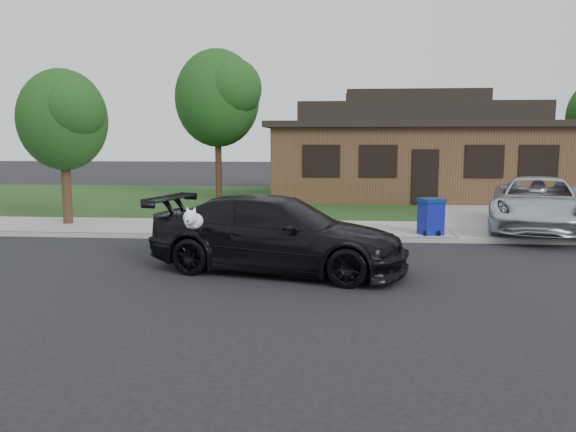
{
  "coord_description": "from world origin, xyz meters",
  "views": [
    {
      "loc": [
        0.61,
        -11.0,
        2.59
      ],
      "look_at": [
        -0.36,
        0.12,
        1.1
      ],
      "focal_mm": 35.0,
      "sensor_mm": 36.0,
      "label": 1
    }
  ],
  "objects": [
    {
      "name": "ground",
      "position": [
        0.0,
        0.0,
        0.0
      ],
      "size": [
        120.0,
        120.0,
        0.0
      ],
      "primitive_type": "plane",
      "color": "black",
      "rests_on": "ground"
    },
    {
      "name": "sidewalk",
      "position": [
        0.0,
        5.0,
        0.06
      ],
      "size": [
        60.0,
        3.0,
        0.12
      ],
      "primitive_type": "cube",
      "color": "gray",
      "rests_on": "ground"
    },
    {
      "name": "curb",
      "position": [
        0.0,
        3.5,
        0.06
      ],
      "size": [
        60.0,
        0.12,
        0.12
      ],
      "primitive_type": "cube",
      "color": "gray",
      "rests_on": "ground"
    },
    {
      "name": "lawn",
      "position": [
        0.0,
        13.0,
        0.07
      ],
      "size": [
        60.0,
        13.0,
        0.13
      ],
      "primitive_type": "cube",
      "color": "#193814",
      "rests_on": "ground"
    },
    {
      "name": "driveway",
      "position": [
        6.0,
        10.0,
        0.07
      ],
      "size": [
        4.5,
        13.0,
        0.14
      ],
      "primitive_type": "cube",
      "color": "gray",
      "rests_on": "ground"
    },
    {
      "name": "sedan",
      "position": [
        -0.57,
        0.02,
        0.75
      ],
      "size": [
        5.53,
        3.25,
        1.5
      ],
      "rotation": [
        0.0,
        0.0,
        1.34
      ],
      "color": "black",
      "rests_on": "ground"
    },
    {
      "name": "minivan",
      "position": [
        6.2,
        5.07,
        0.87
      ],
      "size": [
        3.87,
        5.74,
        1.46
      ],
      "primitive_type": "imported",
      "rotation": [
        0.0,
        0.0,
        -0.3
      ],
      "color": "silver",
      "rests_on": "driveway"
    },
    {
      "name": "recycling_bin",
      "position": [
        3.12,
        4.09,
        0.61
      ],
      "size": [
        0.75,
        0.75,
        0.96
      ],
      "rotation": [
        0.0,
        0.0,
        0.37
      ],
      "color": "navy",
      "rests_on": "sidewalk"
    },
    {
      "name": "house",
      "position": [
        4.0,
        15.0,
        2.13
      ],
      "size": [
        12.6,
        8.6,
        4.65
      ],
      "color": "#422B1C",
      "rests_on": "ground"
    },
    {
      "name": "tree_0",
      "position": [
        -4.34,
        12.88,
        4.48
      ],
      "size": [
        3.78,
        3.6,
        6.34
      ],
      "color": "#332114",
      "rests_on": "ground"
    },
    {
      "name": "tree_2",
      "position": [
        -7.38,
        5.11,
        3.27
      ],
      "size": [
        2.73,
        2.6,
        4.59
      ],
      "color": "#332114",
      "rests_on": "ground"
    }
  ]
}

